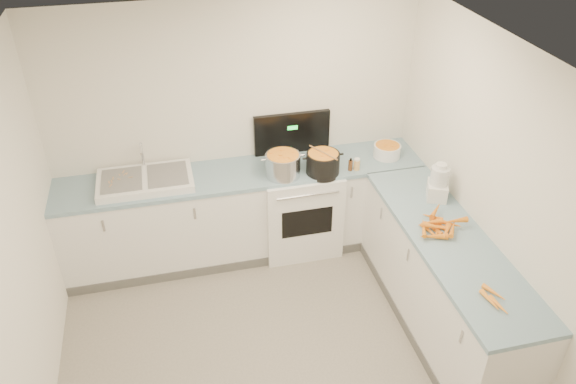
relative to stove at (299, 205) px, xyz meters
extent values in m
cube|color=white|center=(-0.55, 0.01, -0.02)|extent=(3.50, 0.60, 0.90)
cube|color=#82A5B8|center=(-0.55, 0.01, 0.45)|extent=(3.50, 0.62, 0.04)
cube|color=white|center=(0.90, -1.39, -0.02)|extent=(0.60, 2.20, 0.90)
cube|color=#82A5B8|center=(0.90, -1.39, 0.45)|extent=(0.62, 2.20, 0.04)
cube|color=white|center=(0.00, -0.01, -0.02)|extent=(0.76, 0.65, 0.90)
cube|color=black|center=(0.00, 0.29, 0.68)|extent=(0.76, 0.05, 0.42)
cube|color=white|center=(-1.45, 0.01, 0.50)|extent=(0.86, 0.52, 0.07)
cube|color=slate|center=(-1.65, 0.01, 0.54)|extent=(0.36, 0.42, 0.01)
cube|color=slate|center=(-1.25, 0.01, 0.54)|extent=(0.36, 0.42, 0.01)
cylinder|color=silver|center=(-1.45, 0.23, 0.66)|extent=(0.03, 0.03, 0.24)
cylinder|color=silver|center=(-0.19, -0.13, 0.57)|extent=(0.43, 0.43, 0.24)
cylinder|color=black|center=(0.19, -0.17, 0.56)|extent=(0.40, 0.40, 0.22)
cylinder|color=#AD7A47|center=(0.19, -0.17, 0.68)|extent=(0.19, 0.33, 0.02)
cylinder|color=white|center=(0.89, -0.02, 0.53)|extent=(0.32, 0.32, 0.12)
cylinder|color=#593319|center=(0.45, -0.19, 0.52)|extent=(0.04, 0.04, 0.10)
cylinder|color=#E5B266|center=(0.52, -0.20, 0.52)|extent=(0.06, 0.06, 0.10)
cube|color=white|center=(1.04, -0.82, 0.54)|extent=(0.24, 0.25, 0.15)
cylinder|color=silver|center=(1.04, -0.82, 0.69)|extent=(0.16, 0.16, 0.16)
cylinder|color=white|center=(1.04, -0.82, 0.79)|extent=(0.09, 0.09, 0.04)
cone|color=orange|center=(0.87, -1.21, 0.49)|extent=(0.09, 0.20, 0.04)
cone|color=orange|center=(0.80, -1.24, 0.48)|extent=(0.10, 0.20, 0.04)
cone|color=orange|center=(0.84, -1.21, 0.49)|extent=(0.15, 0.16, 0.04)
cone|color=orange|center=(0.87, -1.11, 0.49)|extent=(0.15, 0.14, 0.04)
cone|color=orange|center=(0.87, -1.21, 0.49)|extent=(0.14, 0.15, 0.04)
cone|color=orange|center=(0.76, -1.28, 0.48)|extent=(0.09, 0.22, 0.04)
cone|color=orange|center=(0.84, -1.19, 0.49)|extent=(0.07, 0.18, 0.04)
cone|color=orange|center=(0.82, -1.28, 0.49)|extent=(0.14, 0.21, 0.04)
cone|color=orange|center=(0.79, -1.17, 0.49)|extent=(0.18, 0.06, 0.04)
cone|color=orange|center=(0.76, -1.36, 0.49)|extent=(0.22, 0.10, 0.05)
cone|color=orange|center=(1.00, -1.26, 0.54)|extent=(0.19, 0.06, 0.05)
cone|color=orange|center=(0.93, -1.33, 0.52)|extent=(0.15, 0.19, 0.04)
cone|color=orange|center=(0.96, -1.25, 0.50)|extent=(0.15, 0.13, 0.04)
cone|color=orange|center=(0.81, -1.22, 0.52)|extent=(0.16, 0.06, 0.04)
cone|color=orange|center=(0.91, -1.07, 0.53)|extent=(0.18, 0.19, 0.04)
cone|color=orange|center=(0.87, -1.34, 0.51)|extent=(0.15, 0.18, 0.05)
cone|color=orange|center=(0.71, -1.26, 0.51)|extent=(0.12, 0.22, 0.04)
cone|color=orange|center=(0.79, -1.28, 0.53)|extent=(0.19, 0.14, 0.05)
cone|color=orange|center=(0.85, -2.15, 0.49)|extent=(0.07, 0.18, 0.04)
cone|color=orange|center=(0.82, -2.09, 0.49)|extent=(0.06, 0.20, 0.04)
cone|color=orange|center=(0.89, -2.03, 0.49)|extent=(0.11, 0.18, 0.04)
cube|color=tan|center=(-1.74, 0.00, 0.54)|extent=(0.02, 0.05, 0.00)
cube|color=tan|center=(-1.59, 0.14, 0.54)|extent=(0.04, 0.03, 0.00)
cube|color=tan|center=(-1.61, 0.11, 0.54)|extent=(0.02, 0.04, 0.00)
cube|color=tan|center=(-1.68, 0.02, 0.55)|extent=(0.03, 0.03, 0.00)
cube|color=tan|center=(-1.67, 0.10, 0.54)|extent=(0.02, 0.03, 0.00)
cube|color=tan|center=(-1.76, -0.01, 0.55)|extent=(0.01, 0.04, 0.00)
cube|color=tan|center=(-1.75, -0.07, 0.54)|extent=(0.03, 0.04, 0.00)
cube|color=tan|center=(-1.57, 0.03, 0.54)|extent=(0.04, 0.01, 0.00)
cube|color=tan|center=(-1.63, 0.10, 0.54)|extent=(0.03, 0.05, 0.00)
cube|color=tan|center=(-1.64, 0.14, 0.55)|extent=(0.02, 0.05, 0.00)
cube|color=tan|center=(-1.73, 0.05, 0.55)|extent=(0.01, 0.05, 0.00)
camera|label=1|loc=(-1.19, -4.51, 3.24)|focal=35.00mm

